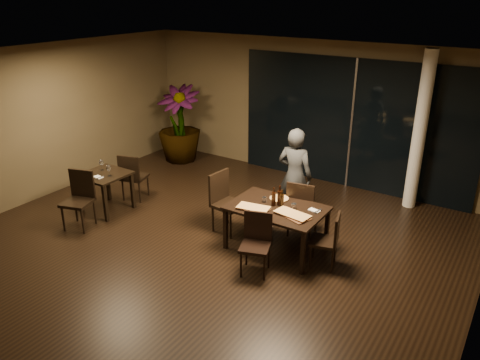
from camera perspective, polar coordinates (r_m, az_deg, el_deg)
name	(u,v)px	position (r m, az deg, el deg)	size (l,w,h in m)	color
ground	(197,252)	(7.69, -5.21, -8.74)	(8.00, 8.00, 0.00)	black
wall_back	(310,110)	(10.36, 8.54, 8.41)	(8.00, 0.10, 3.00)	brown
wall_left	(29,125)	(9.98, -24.30, 6.11)	(0.10, 8.00, 3.00)	brown
ceiling	(190,62)	(6.66, -6.14, 14.11)	(8.00, 8.00, 0.04)	silver
window_panel	(352,125)	(9.96, 13.51, 6.56)	(5.00, 0.06, 2.70)	black
column	(420,132)	(9.27, 21.04, 5.48)	(0.24, 0.24, 3.00)	white
main_table	(277,211)	(7.47, 4.50, -3.82)	(1.50, 1.00, 0.75)	black
side_table	(105,180)	(9.14, -16.12, 0.03)	(0.80, 0.80, 0.75)	black
chair_main_far	(302,206)	(7.94, 7.52, -3.15)	(0.54, 0.54, 1.01)	black
chair_main_near	(256,240)	(6.98, 2.02, -7.28)	(0.54, 0.54, 0.92)	black
chair_main_left	(225,199)	(8.09, -1.88, -2.28)	(0.53, 0.53, 1.06)	black
chair_main_right	(329,238)	(7.19, 10.81, -6.94)	(0.50, 0.50, 0.88)	black
chair_side_far	(132,175)	(9.48, -13.00, 0.63)	(0.56, 0.56, 0.96)	black
chair_side_near	(80,196)	(8.70, -18.96, -1.85)	(0.59, 0.59, 1.02)	black
diner	(295,176)	(8.32, 6.69, 0.48)	(0.60, 0.40, 1.76)	#2B2D30
potted_plant	(179,124)	(11.44, -7.41, 6.78)	(1.00, 1.00, 1.83)	#26521B
pizza_board_left	(253,209)	(7.34, 1.63, -3.51)	(0.50, 0.25, 0.01)	#4F3019
pizza_board_right	(292,215)	(7.18, 6.40, -4.28)	(0.57, 0.29, 0.01)	#492917
oblong_pizza_left	(253,208)	(7.34, 1.63, -3.39)	(0.48, 0.23, 0.02)	maroon
oblong_pizza_right	(292,214)	(7.18, 6.41, -4.17)	(0.53, 0.24, 0.02)	maroon
round_pizza	(279,199)	(7.71, 4.79, -2.26)	(0.30, 0.30, 0.01)	#B64014
bottle_a	(274,197)	(7.42, 4.12, -2.04)	(0.07, 0.07, 0.31)	black
bottle_b	(282,198)	(7.38, 5.12, -2.26)	(0.07, 0.07, 0.30)	black
bottle_c	(280,195)	(7.43, 4.86, -1.89)	(0.07, 0.07, 0.33)	black
tumbler_left	(264,200)	(7.58, 2.98, -2.39)	(0.07, 0.07, 0.08)	white
tumbler_right	(294,206)	(7.37, 6.57, -3.22)	(0.08, 0.08, 0.10)	white
napkin_near	(303,217)	(7.15, 7.72, -4.48)	(0.18, 0.10, 0.01)	white
napkin_far	(314,210)	(7.37, 9.05, -3.69)	(0.18, 0.10, 0.01)	white
wine_glass_a	(101,165)	(9.23, -16.53, 1.72)	(0.09, 0.09, 0.20)	white
wine_glass_b	(109,171)	(8.92, -15.68, 1.09)	(0.09, 0.09, 0.20)	white
side_napkin	(98,177)	(8.93, -16.91, 0.35)	(0.18, 0.11, 0.01)	silver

